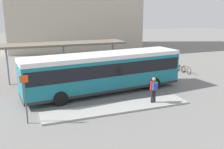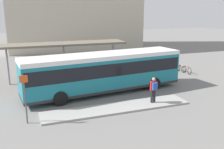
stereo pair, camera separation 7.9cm
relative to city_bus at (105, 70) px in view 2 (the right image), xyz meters
The scene contains 10 objects.
ground_plane 1.79m from the city_bus, behind, with size 120.00×120.00×0.00m, color slate.
curb_island 3.94m from the city_bus, 95.03° to the right, with size 9.79×1.80×0.12m.
city_bus is the anchor object (origin of this frame).
pedestrian_waiting 4.32m from the city_bus, 57.93° to the right, with size 0.45×0.48×1.75m.
bicycle_orange 10.30m from the city_bus, 16.10° to the left, with size 0.48×1.64×0.71m.
bicycle_black 10.40m from the city_bus, 20.65° to the left, with size 0.48×1.55×0.67m.
bicycle_yellow 10.54m from the city_bus, 25.16° to the left, with size 0.48×1.58×0.68m.
station_shelter 5.54m from the city_bus, 115.04° to the left, with size 11.25×2.54×3.40m.
potted_planter_near_shelter 4.28m from the city_bus, 135.61° to the left, with size 0.69×0.69×1.18m.
platform_sign 7.00m from the city_bus, 147.61° to the right, with size 0.44×0.08×2.80m.
Camera 2 is at (-5.92, -17.63, 6.19)m, focal length 40.00 mm.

